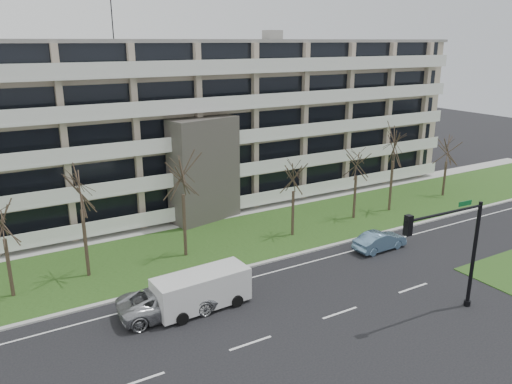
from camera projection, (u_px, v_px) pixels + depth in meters
ground at (340, 313)px, 29.01m from camera, size 160.00×160.00×0.00m
grass_verge at (235, 239)px, 39.72m from camera, size 90.00×10.00×0.06m
curb at (268, 262)px, 35.59m from camera, size 90.00×0.35×0.12m
sidewalk at (206, 219)px, 44.25m from camera, size 90.00×2.00×0.08m
lane_edge_line at (279, 270)px, 34.37m from camera, size 90.00×0.12×0.01m
apartment_building at (173, 123)px, 47.67m from camera, size 60.50×15.10×18.75m
silver_pickup at (170, 300)px, 28.77m from camera, size 6.11×3.19×1.64m
blue_sedan at (380, 241)px, 37.58m from camera, size 4.37×1.64×1.43m
white_van at (203, 287)px, 29.27m from camera, size 5.79×2.58×2.21m
traffic_signal at (453, 243)px, 27.69m from camera, size 5.85×0.60×6.77m
tree_1 at (1, 216)px, 29.35m from camera, size 3.40×3.40×6.81m
tree_2 at (79, 182)px, 31.65m from camera, size 4.21×4.21×8.42m
tree_3 at (182, 169)px, 34.82m from camera, size 4.21×4.21×8.42m
tree_4 at (294, 174)px, 39.06m from camera, size 3.34×3.34×6.68m
tree_5 at (357, 159)px, 42.88m from camera, size 3.49×3.49×6.99m
tree_6 at (395, 141)px, 44.55m from camera, size 4.23×4.23×8.46m
tree_7 at (448, 148)px, 49.45m from camera, size 3.20×3.20×6.40m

